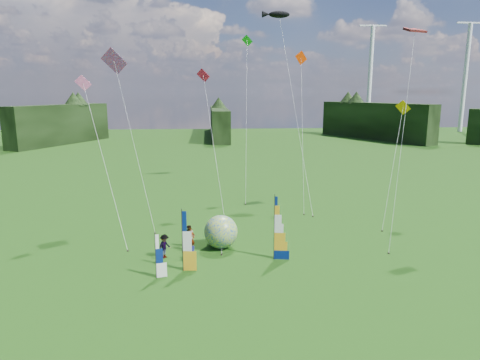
{
  "coord_description": "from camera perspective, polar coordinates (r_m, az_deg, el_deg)",
  "views": [
    {
      "loc": [
        -3.16,
        -24.0,
        11.31
      ],
      "look_at": [
        -1.0,
        4.0,
        5.5
      ],
      "focal_mm": 32.0,
      "sensor_mm": 36.0,
      "label": 1
    }
  ],
  "objects": [
    {
      "name": "kite_rainbow_delta",
      "position": [
        37.41,
        -14.05,
        6.2
      ],
      "size": [
        8.79,
        10.99,
        15.92
      ],
      "primitive_type": null,
      "rotation": [
        0.0,
        0.0,
        -0.12
      ],
      "color": "red",
      "rests_on": "ground"
    },
    {
      "name": "small_kite_green",
      "position": [
        46.85,
        0.86,
        8.94
      ],
      "size": [
        4.54,
        11.51,
        18.14
      ],
      "primitive_type": null,
      "rotation": [
        0.0,
        0.0,
        -0.13
      ],
      "color": "#0BA912",
      "rests_on": "ground"
    },
    {
      "name": "side_banner_left",
      "position": [
        27.67,
        -7.69,
        -8.1
      ],
      "size": [
        1.1,
        0.2,
        3.99
      ],
      "primitive_type": null,
      "rotation": [
        0.0,
        0.0,
        -0.09
      ],
      "color": "gold",
      "rests_on": "ground"
    },
    {
      "name": "spectator_c",
      "position": [
        30.34,
        -10.04,
        -8.68
      ],
      "size": [
        0.96,
        1.12,
        1.68
      ],
      "primitive_type": "imported",
      "rotation": [
        0.0,
        0.0,
        0.95
      ],
      "color": "#66594C",
      "rests_on": "ground"
    },
    {
      "name": "turbine_right",
      "position": [
        134.94,
        16.93,
        12.76
      ],
      "size": [
        8.0,
        1.2,
        30.0
      ],
      "primitive_type": null,
      "color": "silver",
      "rests_on": "ground"
    },
    {
      "name": "ground",
      "position": [
        26.72,
        2.88,
        -13.37
      ],
      "size": [
        220.0,
        220.0,
        0.0
      ],
      "primitive_type": "plane",
      "color": "#246116",
      "rests_on": "ground"
    },
    {
      "name": "spectator_b",
      "position": [
        31.93,
        -6.72,
        -7.51
      ],
      "size": [
        0.92,
        0.67,
        1.71
      ],
      "primitive_type": "imported",
      "rotation": [
        0.0,
        0.0,
        -0.34
      ],
      "color": "#66594C",
      "rests_on": "ground"
    },
    {
      "name": "camp_chair",
      "position": [
        29.65,
        -6.8,
        -9.77
      ],
      "size": [
        0.75,
        0.75,
        1.01
      ],
      "primitive_type": null,
      "rotation": [
        0.0,
        0.0,
        -0.35
      ],
      "color": "navy",
      "rests_on": "ground"
    },
    {
      "name": "side_banner_far",
      "position": [
        27.09,
        -11.19,
        -9.97
      ],
      "size": [
        0.85,
        0.3,
        2.83
      ],
      "primitive_type": null,
      "rotation": [
        0.0,
        0.0,
        0.25
      ],
      "color": "white",
      "rests_on": "ground"
    },
    {
      "name": "feather_banner_main",
      "position": [
        29.27,
        4.58,
        -6.43
      ],
      "size": [
        1.21,
        0.28,
        4.45
      ],
      "primitive_type": null,
      "rotation": [
        0.0,
        0.0,
        -0.15
      ],
      "color": "navy",
      "rests_on": "ground"
    },
    {
      "name": "kite_whale",
      "position": [
        44.57,
        7.29,
        10.72
      ],
      "size": [
        9.34,
        16.23,
        21.26
      ],
      "primitive_type": null,
      "rotation": [
        0.0,
        0.0,
        0.34
      ],
      "color": "black",
      "rests_on": "ground"
    },
    {
      "name": "bol_inflatable",
      "position": [
        31.61,
        -2.57,
        -6.91
      ],
      "size": [
        3.19,
        3.19,
        2.46
      ],
      "primitive_type": "sphere",
      "rotation": [
        0.0,
        0.0,
        0.37
      ],
      "color": "#002E9C",
      "rests_on": "ground"
    },
    {
      "name": "small_kite_red",
      "position": [
        39.86,
        -3.55,
        5.49
      ],
      "size": [
        7.44,
        11.09,
        14.05
      ],
      "primitive_type": null,
      "rotation": [
        0.0,
        0.0,
        -0.36
      ],
      "color": "red",
      "rests_on": "ground"
    },
    {
      "name": "treeline_ring",
      "position": [
        25.29,
        2.97,
        -5.13
      ],
      "size": [
        210.0,
        210.0,
        8.0
      ],
      "primitive_type": null,
      "color": "#263F1A",
      "rests_on": "ground"
    },
    {
      "name": "small_kite_orange",
      "position": [
        43.34,
        8.35,
        7.23
      ],
      "size": [
        7.21,
        11.32,
        16.08
      ],
      "primitive_type": null,
      "rotation": [
        0.0,
        0.0,
        0.37
      ],
      "color": "#DE3300",
      "rests_on": "ground"
    },
    {
      "name": "spectator_d",
      "position": [
        32.7,
        -3.54,
        -7.15
      ],
      "size": [
        0.86,
        0.92,
        1.53
      ],
      "primitive_type": "imported",
      "rotation": [
        0.0,
        0.0,
        2.28
      ],
      "color": "#66594C",
      "rests_on": "ground"
    },
    {
      "name": "turbine_left",
      "position": [
        139.74,
        27.8,
        11.88
      ],
      "size": [
        8.0,
        1.2,
        30.0
      ],
      "primitive_type": null,
      "color": "silver",
      "rests_on": "ground"
    },
    {
      "name": "kite_parafoil",
      "position": [
        34.49,
        20.97,
        7.02
      ],
      "size": [
        9.23,
        11.48,
        17.93
      ],
      "primitive_type": null,
      "rotation": [
        0.0,
        0.0,
        0.18
      ],
      "color": "#A51D1D",
      "rests_on": "ground"
    },
    {
      "name": "spectator_a",
      "position": [
        31.23,
        -6.57,
        -7.91
      ],
      "size": [
        0.77,
        0.69,
        1.75
      ],
      "primitive_type": "imported",
      "rotation": [
        0.0,
        0.0,
        0.55
      ],
      "color": "#66594C",
      "rests_on": "ground"
    },
    {
      "name": "small_kite_yellow",
      "position": [
        39.17,
        19.78,
        2.5
      ],
      "size": [
        7.4,
        8.65,
        11.04
      ],
      "primitive_type": null,
      "rotation": [
        0.0,
        0.0,
        -0.26
      ],
      "color": "#EEA900",
      "rests_on": "ground"
    },
    {
      "name": "small_kite_pink",
      "position": [
        34.35,
        -17.72,
        3.16
      ],
      "size": [
        7.9,
        9.94,
        13.1
      ],
      "primitive_type": null,
      "rotation": [
        0.0,
        0.0,
        0.19
      ],
      "color": "pink",
      "rests_on": "ground"
    }
  ]
}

